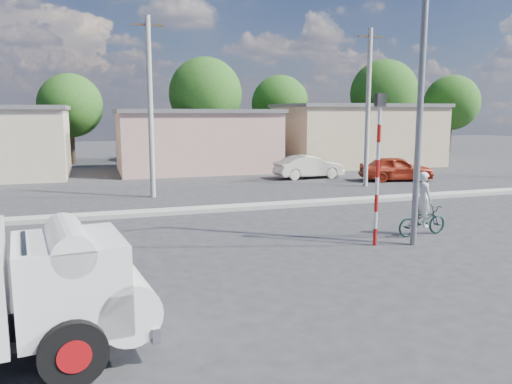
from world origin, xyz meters
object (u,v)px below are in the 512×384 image
object	(u,v)px
bicycle	(422,221)
cyclist	(423,208)
car_red	(396,168)
traffic_pole	(378,157)
streetlight	(417,71)
car_cream	(309,167)

from	to	relation	value
bicycle	cyclist	world-z (taller)	cyclist
cyclist	car_red	size ratio (longest dim) A/B	0.42
bicycle	car_red	distance (m)	13.08
car_red	traffic_pole	size ratio (longest dim) A/B	0.94
bicycle	traffic_pole	xyz separation A→B (m)	(-2.04, -0.59, 2.12)
cyclist	streetlight	world-z (taller)	streetlight
car_red	traffic_pole	world-z (taller)	traffic_pole
streetlight	car_cream	bearing A→B (deg)	77.08
bicycle	car_cream	xyz separation A→B (m)	(2.29, 13.89, 0.20)
cyclist	traffic_pole	size ratio (longest dim) A/B	0.39
bicycle	streetlight	bearing A→B (deg)	124.05
car_red	traffic_pole	distance (m)	14.81
car_red	streetlight	bearing A→B (deg)	158.93
bicycle	car_red	world-z (taller)	car_red
car_cream	traffic_pole	xyz separation A→B (m)	(-4.33, -14.49, 1.93)
car_red	cyclist	bearing A→B (deg)	160.93
cyclist	streetlight	xyz separation A→B (m)	(-1.10, -0.89, 4.10)
bicycle	streetlight	size ratio (longest dim) A/B	0.20
car_cream	traffic_pole	distance (m)	15.24
car_red	streetlight	xyz separation A→B (m)	(-7.66, -12.21, 4.26)
car_red	bicycle	bearing A→B (deg)	160.93
cyclist	traffic_pole	world-z (taller)	traffic_pole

